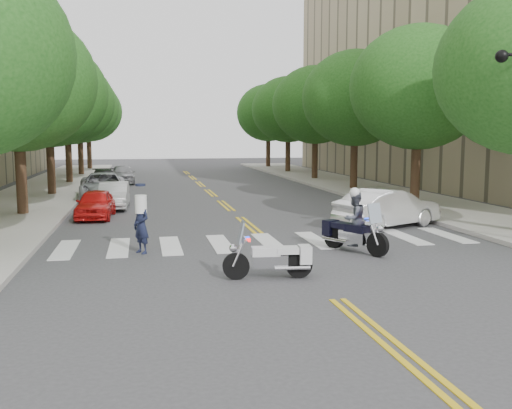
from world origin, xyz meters
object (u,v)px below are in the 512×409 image
object	(u,v)px
convertible	(388,208)
motorcycle_parked	(276,258)
officer_standing	(141,225)
motorcycle_police	(353,223)

from	to	relation	value
convertible	motorcycle_parked	bearing A→B (deg)	113.64
motorcycle_parked	officer_standing	distance (m)	4.75
motorcycle_police	officer_standing	bearing A→B (deg)	-37.95
motorcycle_police	convertible	world-z (taller)	motorcycle_police
motorcycle_parked	officer_standing	size ratio (longest dim) A/B	1.33
motorcycle_parked	convertible	distance (m)	8.71
motorcycle_police	officer_standing	distance (m)	6.11
officer_standing	motorcycle_police	bearing A→B (deg)	44.93
motorcycle_parked	convertible	size ratio (longest dim) A/B	0.50
motorcycle_parked	officer_standing	xyz separation A→B (m)	(-3.12, 3.57, 0.33)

